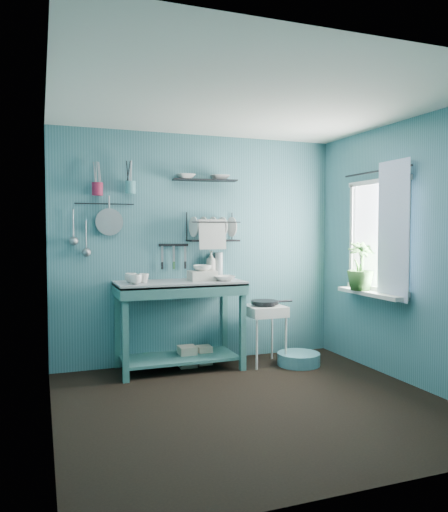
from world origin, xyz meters
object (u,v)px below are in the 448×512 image
object	(u,v)px
work_counter	(179,325)
colander	(109,222)
storage_tin_large	(187,356)
storage_tin_small	(204,355)
mug_right	(131,278)
frying_pan	(265,302)
mug_left	(136,279)
potted_plant	(361,266)
hotplate_stand	(265,335)
water_bottle	(219,265)
floor_basin	(299,359)
utensil_cup_teal	(130,187)
dish_rack	(213,227)
wash_tub	(202,276)
utensil_cup_magenta	(97,189)
soap_bottle	(211,264)
mug_mid	(144,278)

from	to	relation	value
work_counter	colander	world-z (taller)	colander
storage_tin_large	storage_tin_small	distance (m)	0.20
mug_right	frying_pan	bearing A→B (deg)	-5.48
mug_left	storage_tin_large	world-z (taller)	mug_left
frying_pan	potted_plant	xyz separation A→B (m)	(0.86, -0.52, 0.41)
potted_plant	storage_tin_small	world-z (taller)	potted_plant
frying_pan	hotplate_stand	bearing A→B (deg)	0.00
work_counter	water_bottle	distance (m)	0.83
hotplate_stand	storage_tin_small	world-z (taller)	hotplate_stand
frying_pan	storage_tin_large	bearing A→B (deg)	167.23
mug_left	potted_plant	distance (m)	2.31
storage_tin_large	floor_basin	size ratio (longest dim) A/B	0.48
mug_left	storage_tin_large	xyz separation A→B (m)	(0.58, 0.21, -0.87)
utensil_cup_teal	floor_basin	distance (m)	2.56
work_counter	dish_rack	distance (m)	1.12
wash_tub	dish_rack	xyz separation A→B (m)	(0.17, 0.16, 0.52)
utensil_cup_magenta	storage_tin_large	size ratio (longest dim) A/B	0.59
utensil_cup_teal	floor_basin	bearing A→B (deg)	-15.88
soap_bottle	hotplate_stand	bearing A→B (deg)	-33.83
hotplate_stand	storage_tin_large	world-z (taller)	hotplate_stand
utensil_cup_magenta	mug_right	bearing A→B (deg)	-32.06
work_counter	storage_tin_small	xyz separation A→B (m)	(0.30, 0.08, -0.36)
wash_tub	mug_mid	bearing A→B (deg)	-176.37
colander	hotplate_stand	bearing A→B (deg)	-12.42
water_bottle	hotplate_stand	distance (m)	0.92
wash_tub	utensil_cup_teal	distance (m)	1.18
utensil_cup_magenta	utensil_cup_teal	world-z (taller)	utensil_cup_teal
soap_bottle	storage_tin_small	distance (m)	0.99
soap_bottle	frying_pan	xyz separation A→B (m)	(0.50, -0.34, -0.40)
mug_right	colander	distance (m)	0.63
dish_rack	utensil_cup_teal	world-z (taller)	utensil_cup_teal
soap_bottle	dish_rack	bearing A→B (deg)	-88.39
mug_mid	frying_pan	distance (m)	1.34
wash_tub	water_bottle	xyz separation A→B (m)	(0.27, 0.24, 0.09)
mug_mid	dish_rack	xyz separation A→B (m)	(0.80, 0.20, 0.52)
utensil_cup_teal	storage_tin_small	size ratio (longest dim) A/B	0.65
frying_pan	work_counter	bearing A→B (deg)	171.59
work_counter	storage_tin_large	world-z (taller)	work_counter
work_counter	storage_tin_small	bearing A→B (deg)	19.69
wash_tub	utensil_cup_magenta	distance (m)	1.39
dish_rack	colander	xyz separation A→B (m)	(-1.10, 0.08, 0.05)
work_counter	utensil_cup_teal	world-z (taller)	utensil_cup_teal
soap_bottle	water_bottle	size ratio (longest dim) A/B	1.07
hotplate_stand	mug_right	bearing A→B (deg)	174.77
storage_tin_large	potted_plant	bearing A→B (deg)	-22.73
colander	storage_tin_large	distance (m)	1.64
mug_left	mug_mid	world-z (taller)	mug_left
dish_rack	utensil_cup_magenta	world-z (taller)	utensil_cup_magenta
hotplate_stand	potted_plant	distance (m)	1.26
soap_bottle	utensil_cup_magenta	bearing A→B (deg)	-179.36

